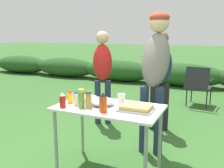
# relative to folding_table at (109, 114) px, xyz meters

# --- Properties ---
(shrub_hedge) EXTENTS (14.40, 0.90, 0.65)m
(shrub_hedge) POSITION_rel_folding_table_xyz_m (0.00, 4.98, -0.34)
(shrub_hedge) COLOR #234C1E
(shrub_hedge) RESTS_ON ground
(folding_table) EXTENTS (1.10, 0.64, 0.74)m
(folding_table) POSITION_rel_folding_table_xyz_m (0.00, 0.00, 0.00)
(folding_table) COLOR silver
(folding_table) RESTS_ON ground
(food_tray) EXTENTS (0.33, 0.25, 0.06)m
(food_tray) POSITION_rel_folding_table_xyz_m (0.31, -0.01, 0.10)
(food_tray) COLOR #9E9EA3
(food_tray) RESTS_ON folding_table
(plate_stack) EXTENTS (0.25, 0.25, 0.03)m
(plate_stack) POSITION_rel_folding_table_xyz_m (-0.35, 0.14, 0.09)
(plate_stack) COLOR white
(plate_stack) RESTS_ON folding_table
(mixing_bowl) EXTENTS (0.26, 0.26, 0.08)m
(mixing_bowl) POSITION_rel_folding_table_xyz_m (-0.09, 0.02, 0.12)
(mixing_bowl) COLOR silver
(mixing_bowl) RESTS_ON folding_table
(paper_cup_stack) EXTENTS (0.08, 0.08, 0.11)m
(paper_cup_stack) POSITION_rel_folding_table_xyz_m (0.08, 0.15, 0.13)
(paper_cup_stack) COLOR white
(paper_cup_stack) RESTS_ON folding_table
(mustard_bottle) EXTENTS (0.07, 0.07, 0.14)m
(mustard_bottle) POSITION_rel_folding_table_xyz_m (-0.44, -0.04, 0.14)
(mustard_bottle) COLOR yellow
(mustard_bottle) RESTS_ON folding_table
(spice_jar) EXTENTS (0.07, 0.07, 0.18)m
(spice_jar) POSITION_rel_folding_table_xyz_m (-0.17, -0.13, 0.16)
(spice_jar) COLOR #B2893D
(spice_jar) RESTS_ON folding_table
(hot_sauce_bottle) EXTENTS (0.08, 0.08, 0.19)m
(hot_sauce_bottle) POSITION_rel_folding_table_xyz_m (0.03, -0.19, 0.17)
(hot_sauce_bottle) COLOR #CC4214
(hot_sauce_bottle) RESTS_ON folding_table
(ketchup_bottle) EXTENTS (0.06, 0.06, 0.16)m
(ketchup_bottle) POSITION_rel_folding_table_xyz_m (-0.42, -0.22, 0.15)
(ketchup_bottle) COLOR red
(ketchup_bottle) RESTS_ON folding_table
(mayo_bottle) EXTENTS (0.08, 0.08, 0.16)m
(mayo_bottle) POSITION_rel_folding_table_xyz_m (-0.34, -0.08, 0.15)
(mayo_bottle) COLOR silver
(mayo_bottle) RESTS_ON folding_table
(relish_jar) EXTENTS (0.07, 0.07, 0.19)m
(relish_jar) POSITION_rel_folding_table_xyz_m (-0.24, -0.15, 0.17)
(relish_jar) COLOR olive
(relish_jar) RESTS_ON folding_table
(standing_person_with_beanie) EXTENTS (0.35, 0.50, 1.75)m
(standing_person_with_beanie) POSITION_rel_folding_table_xyz_m (0.29, 0.74, 0.46)
(standing_person_with_beanie) COLOR #232D4C
(standing_person_with_beanie) RESTS_ON ground
(standing_person_in_gray_fleece) EXTENTS (0.38, 0.30, 1.52)m
(standing_person_in_gray_fleece) POSITION_rel_folding_table_xyz_m (0.19, 1.43, 0.25)
(standing_person_in_gray_fleece) COLOR black
(standing_person_in_gray_fleece) RESTS_ON ground
(standing_person_in_red_jacket) EXTENTS (0.37, 0.32, 1.53)m
(standing_person_in_red_jacket) POSITION_rel_folding_table_xyz_m (-0.72, 1.31, 0.27)
(standing_person_in_red_jacket) COLOR #232D4C
(standing_person_in_red_jacket) RESTS_ON ground
(camp_chair_green_behind_table) EXTENTS (0.54, 0.64, 0.83)m
(camp_chair_green_behind_table) POSITION_rel_folding_table_xyz_m (0.62, 3.00, -0.20)
(camp_chair_green_behind_table) COLOR #232328
(camp_chair_green_behind_table) RESTS_ON ground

